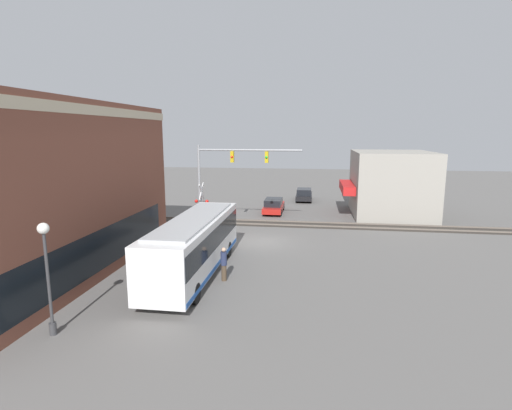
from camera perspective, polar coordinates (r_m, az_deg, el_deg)
name	(u,v)px	position (r m, az deg, el deg)	size (l,w,h in m)	color
ground_plane	(261,242)	(29.30, 0.77, -5.28)	(120.00, 120.00, 0.00)	#605E5B
brick_building	(6,190)	(25.69, -32.11, 1.79)	(18.90, 10.93, 9.55)	brown
shop_building	(390,183)	(40.50, 18.66, 2.93)	(8.87, 8.27, 6.10)	gray
city_bus	(194,244)	(22.54, -8.79, -5.47)	(11.16, 2.59, 3.26)	white
traffic_signal_gantry	(228,167)	(32.69, -4.04, 5.37)	(0.42, 8.53, 6.89)	gray
crossing_signal	(202,201)	(33.14, -7.76, 0.53)	(1.41, 1.18, 3.81)	gray
streetlamp	(47,269)	(17.46, -27.68, -8.10)	(0.44, 0.44, 4.55)	#38383A
rail_track_near	(270,223)	(35.07, 2.06, -2.62)	(2.60, 60.00, 0.15)	#332D28
parked_car_red	(274,206)	(39.67, 2.54, -0.15)	(4.88, 1.82, 1.42)	#B21E19
parked_car_black	(304,195)	(46.95, 6.88, 1.42)	(4.47, 1.82, 1.43)	black
pedestrian_at_crossing	(208,218)	(33.55, -6.92, -1.87)	(0.34, 0.34, 1.64)	#473828
pedestrian_near_bus	(224,264)	(21.69, -4.62, -8.35)	(0.34, 0.34, 1.85)	#473828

